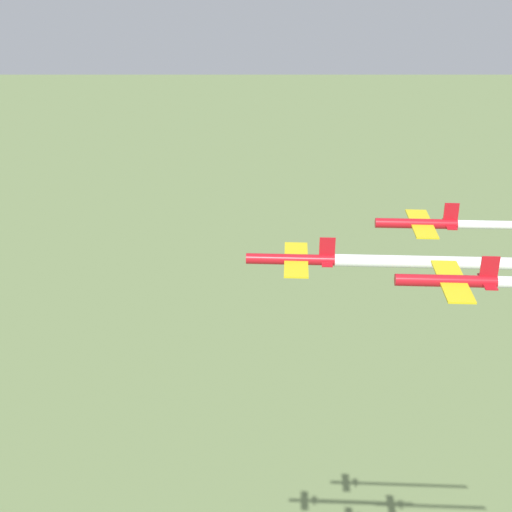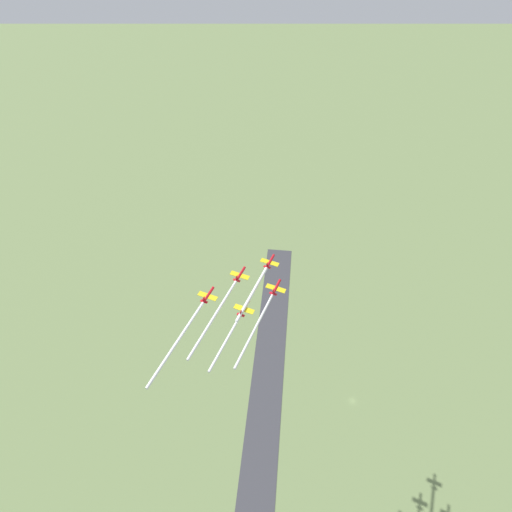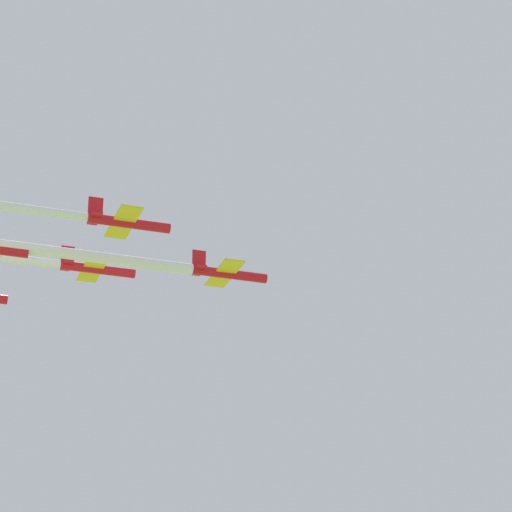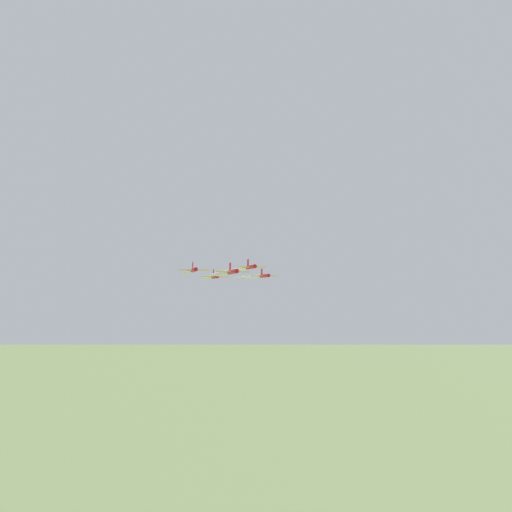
% 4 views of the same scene
% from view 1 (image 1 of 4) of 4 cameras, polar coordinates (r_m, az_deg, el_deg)
% --- Properties ---
extents(jet_0, '(9.79, 9.46, 3.28)m').
position_cam_1_polar(jet_0, '(78.69, 3.04, -0.24)').
color(jet_0, red).
extents(jet_1, '(9.79, 9.46, 3.28)m').
position_cam_1_polar(jet_1, '(71.53, 15.24, -1.90)').
color(jet_1, red).
extents(jet_2, '(9.79, 9.46, 3.28)m').
position_cam_1_polar(jet_2, '(87.86, 12.94, 2.57)').
color(jet_2, red).
extents(smoke_trail_0, '(33.10, 8.62, 1.39)m').
position_cam_1_polar(smoke_trail_0, '(81.71, 18.14, -0.57)').
color(smoke_trail_0, white).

